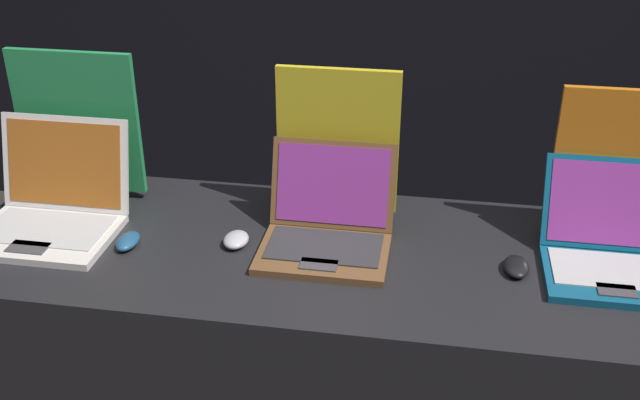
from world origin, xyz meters
name	(u,v)px	position (x,y,z in m)	size (l,w,h in m)	color
display_counter	(320,380)	(0.00, 0.35, 0.45)	(1.97, 0.71, 0.91)	black
laptop_front	(52,207)	(-0.76, 0.35, 0.97)	(0.38, 0.35, 0.28)	silver
mouse_front	(128,241)	(-0.52, 0.29, 0.92)	(0.06, 0.10, 0.03)	navy
promo_stand_front	(79,129)	(-0.76, 0.56, 1.12)	(0.38, 0.07, 0.45)	black
laptop_middle	(327,226)	(0.01, 0.38, 0.97)	(0.34, 0.33, 0.25)	brown
mouse_middle	(236,240)	(-0.23, 0.34, 0.92)	(0.07, 0.09, 0.03)	#B2B2B7
promo_stand_middle	(338,148)	(0.01, 0.56, 1.12)	(0.34, 0.07, 0.44)	black
laptop_back	(609,248)	(0.74, 0.39, 0.96)	(0.33, 0.35, 0.24)	#0F5170
mouse_back	(516,267)	(0.51, 0.33, 0.92)	(0.06, 0.10, 0.03)	black
promo_stand_back	(608,169)	(0.74, 0.56, 1.11)	(0.29, 0.07, 0.42)	black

